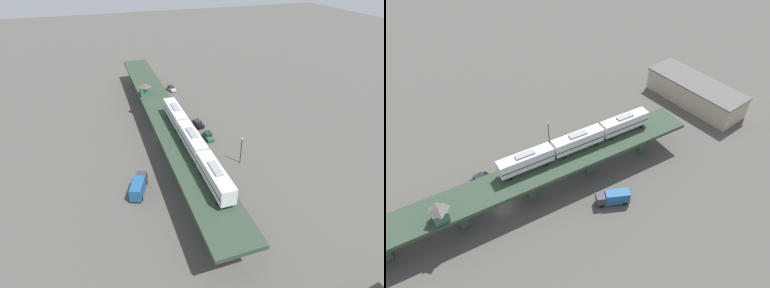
% 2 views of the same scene
% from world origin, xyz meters
% --- Properties ---
extents(ground_plane, '(400.00, 400.00, 0.00)m').
position_xyz_m(ground_plane, '(0.00, 0.00, 0.00)').
color(ground_plane, '#4C4944').
extents(elevated_viaduct, '(8.90, 92.04, 7.08)m').
position_xyz_m(elevated_viaduct, '(-0.00, -0.16, 6.10)').
color(elevated_viaduct, '#2C3D2C').
rests_on(elevated_viaduct, ground).
extents(subway_train, '(3.04, 37.21, 4.45)m').
position_xyz_m(subway_train, '(-1.30, 19.35, 9.62)').
color(subway_train, silver).
rests_on(subway_train, elevated_viaduct).
extents(signal_hut, '(3.24, 3.24, 3.40)m').
position_xyz_m(signal_hut, '(2.33, -12.31, 8.88)').
color(signal_hut, '#33604C').
rests_on(signal_hut, elevated_viaduct).
extents(street_car_black, '(2.77, 4.70, 1.89)m').
position_xyz_m(street_car_black, '(-10.14, -1.58, 0.94)').
color(street_car_black, black).
rests_on(street_car_black, ground).
extents(street_car_green, '(2.00, 4.43, 1.89)m').
position_xyz_m(street_car_green, '(-10.53, 5.66, 0.94)').
color(street_car_green, '#1E6638').
rests_on(street_car_green, ground).
extents(delivery_truck, '(4.82, 7.51, 3.20)m').
position_xyz_m(delivery_truck, '(10.84, 20.90, 1.76)').
color(delivery_truck, '#333338').
rests_on(delivery_truck, ground).
extents(street_lamp, '(0.44, 0.44, 6.94)m').
position_xyz_m(street_lamp, '(-13.71, 18.21, 4.11)').
color(street_lamp, black).
rests_on(street_lamp, ground).
extents(warehouse_building, '(29.61, 13.68, 6.80)m').
position_xyz_m(warehouse_building, '(-8.49, 63.14, 3.41)').
color(warehouse_building, tan).
rests_on(warehouse_building, ground).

